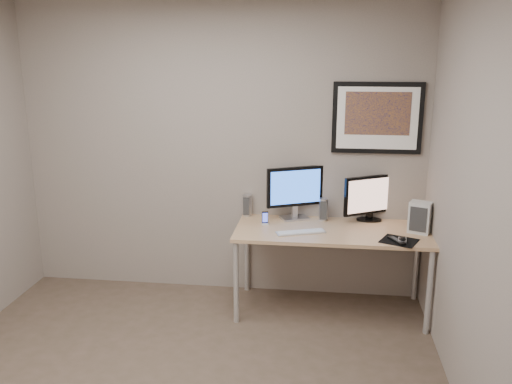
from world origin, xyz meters
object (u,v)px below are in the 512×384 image
at_px(framed_art, 377,118).
at_px(speaker_right, 324,209).
at_px(monitor_tv, 370,197).
at_px(speaker_left, 248,205).
at_px(desk, 332,237).
at_px(phone_dock, 265,218).
at_px(monitor_large, 295,190).
at_px(fan_unit, 420,217).
at_px(keyboard, 301,232).

xyz_separation_m(framed_art, speaker_right, (-0.42, -0.08, -0.79)).
xyz_separation_m(monitor_tv, speaker_left, (-1.08, 0.02, -0.12)).
bearing_deg(desk, phone_dock, 174.09).
height_order(monitor_large, fan_unit, monitor_large).
relative_size(monitor_large, fan_unit, 1.86).
relative_size(desk, monitor_tv, 3.49).
bearing_deg(speaker_right, keyboard, -114.99).
bearing_deg(phone_dock, fan_unit, -16.84).
bearing_deg(keyboard, speaker_right, 44.34).
bearing_deg(monitor_large, desk, -62.73).
bearing_deg(monitor_large, monitor_tv, -22.57).
relative_size(speaker_right, keyboard, 0.48).
xyz_separation_m(desk, fan_unit, (0.71, 0.01, 0.19)).
bearing_deg(speaker_right, fan_unit, -16.35).
bearing_deg(fan_unit, desk, -156.43).
distance_m(desk, monitor_tv, 0.51).
bearing_deg(framed_art, keyboard, -143.04).
xyz_separation_m(speaker_right, fan_unit, (0.78, -0.24, 0.03)).
bearing_deg(phone_dock, keyboard, -44.60).
xyz_separation_m(monitor_large, monitor_tv, (0.65, 0.02, -0.04)).
xyz_separation_m(monitor_large, fan_unit, (1.03, -0.24, -0.13)).
height_order(framed_art, speaker_right, framed_art).
bearing_deg(phone_dock, speaker_left, 112.58).
distance_m(framed_art, fan_unit, 0.90).
bearing_deg(framed_art, speaker_right, -169.21).
bearing_deg(speaker_left, desk, -14.89).
height_order(speaker_right, fan_unit, fan_unit).
bearing_deg(desk, framed_art, 43.46).
relative_size(desk, keyboard, 3.96).
height_order(desk, keyboard, keyboard).
bearing_deg(fan_unit, monitor_tv, 167.60).
xyz_separation_m(desk, monitor_large, (-0.33, 0.26, 0.32)).
height_order(monitor_tv, phone_dock, monitor_tv).
distance_m(speaker_left, speaker_right, 0.68).
bearing_deg(keyboard, speaker_left, 119.79).
bearing_deg(desk, speaker_right, 106.15).
xyz_separation_m(framed_art, speaker_left, (-1.10, -0.03, -0.79)).
height_order(speaker_left, fan_unit, fan_unit).
height_order(monitor_tv, speaker_left, monitor_tv).
xyz_separation_m(monitor_tv, phone_dock, (-0.89, -0.22, -0.16)).
relative_size(speaker_left, phone_dock, 1.66).
xyz_separation_m(monitor_tv, speaker_right, (-0.40, -0.03, -0.12)).
relative_size(monitor_tv, phone_dock, 3.91).
bearing_deg(speaker_left, speaker_right, 2.74).
relative_size(speaker_left, speaker_right, 0.99).
height_order(desk, speaker_left, speaker_left).
bearing_deg(phone_dock, monitor_large, 24.75).
xyz_separation_m(speaker_right, phone_dock, (-0.49, -0.19, -0.04)).
bearing_deg(monitor_large, speaker_right, -25.75).
distance_m(framed_art, monitor_tv, 0.68).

